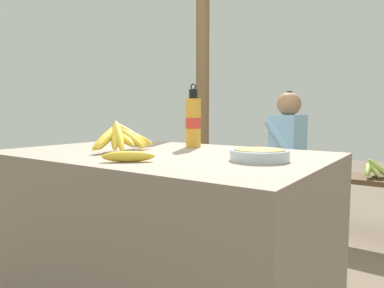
% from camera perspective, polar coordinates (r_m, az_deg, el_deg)
% --- Properties ---
extents(market_counter, '(1.42, 0.92, 0.73)m').
position_cam_1_polar(market_counter, '(1.63, -4.98, -14.15)').
color(market_counter, gray).
rests_on(market_counter, ground_plane).
extents(banana_bunch_ripe, '(0.19, 0.36, 0.15)m').
position_cam_1_polar(banana_bunch_ripe, '(1.60, -11.59, 1.29)').
color(banana_bunch_ripe, '#4C381E').
rests_on(banana_bunch_ripe, market_counter).
extents(serving_bowl, '(0.22, 0.22, 0.04)m').
position_cam_1_polar(serving_bowl, '(1.29, 11.17, -1.67)').
color(serving_bowl, silver).
rests_on(serving_bowl, market_counter).
extents(water_bottle, '(0.08, 0.08, 0.33)m').
position_cam_1_polar(water_bottle, '(1.76, 0.21, 3.74)').
color(water_bottle, gold).
rests_on(water_bottle, market_counter).
extents(loose_banana_front, '(0.17, 0.15, 0.04)m').
position_cam_1_polar(loose_banana_front, '(1.25, -10.58, -2.05)').
color(loose_banana_front, gold).
rests_on(loose_banana_front, market_counter).
extents(wooden_bench, '(1.78, 0.32, 0.45)m').
position_cam_1_polar(wooden_bench, '(2.86, 17.42, -5.59)').
color(wooden_bench, '#4C3823').
rests_on(wooden_bench, ground_plane).
extents(seated_vendor, '(0.40, 0.39, 1.08)m').
position_cam_1_polar(seated_vendor, '(2.84, 14.74, -0.51)').
color(seated_vendor, '#232328').
rests_on(seated_vendor, ground_plane).
extents(banana_bunch_green, '(0.19, 0.30, 0.14)m').
position_cam_1_polar(banana_bunch_green, '(2.73, 28.11, -3.60)').
color(banana_bunch_green, '#4C381E').
rests_on(banana_bunch_green, wooden_bench).
extents(support_post_near, '(0.13, 0.13, 2.30)m').
position_cam_1_polar(support_post_near, '(3.40, 1.78, 9.28)').
color(support_post_near, brown).
rests_on(support_post_near, ground_plane).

